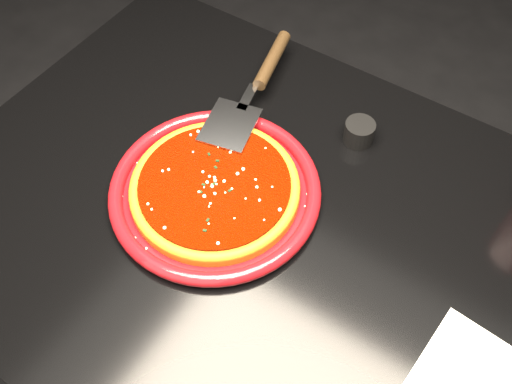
# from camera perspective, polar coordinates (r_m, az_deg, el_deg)

# --- Properties ---
(table) EXTENTS (1.20, 0.80, 0.75)m
(table) POSITION_cam_1_polar(r_m,az_deg,el_deg) (1.23, 2.78, -13.69)
(table) COLOR black
(table) RESTS_ON floor
(plate) EXTENTS (0.41, 0.41, 0.03)m
(plate) POSITION_cam_1_polar(r_m,az_deg,el_deg) (0.93, -4.11, 0.15)
(plate) COLOR maroon
(plate) RESTS_ON table
(pizza_crust) EXTENTS (0.33, 0.33, 0.01)m
(pizza_crust) POSITION_cam_1_polar(r_m,az_deg,el_deg) (0.93, -4.13, 0.29)
(pizza_crust) COLOR #885A12
(pizza_crust) RESTS_ON plate
(pizza_crust_rim) EXTENTS (0.33, 0.33, 0.02)m
(pizza_crust_rim) POSITION_cam_1_polar(r_m,az_deg,el_deg) (0.92, -4.15, 0.54)
(pizza_crust_rim) COLOR #885A12
(pizza_crust_rim) RESTS_ON plate
(pizza_sauce) EXTENTS (0.29, 0.29, 0.01)m
(pizza_sauce) POSITION_cam_1_polar(r_m,az_deg,el_deg) (0.92, -4.17, 0.72)
(pizza_sauce) COLOR #6C0F00
(pizza_sauce) RESTS_ON plate
(parmesan_dusting) EXTENTS (0.24, 0.24, 0.01)m
(parmesan_dusting) POSITION_cam_1_polar(r_m,az_deg,el_deg) (0.91, -4.20, 0.98)
(parmesan_dusting) COLOR #FFF4C3
(parmesan_dusting) RESTS_ON plate
(basil_flecks) EXTENTS (0.22, 0.22, 0.00)m
(basil_flecks) POSITION_cam_1_polar(r_m,az_deg,el_deg) (0.91, -4.19, 0.94)
(basil_flecks) COLOR black
(basil_flecks) RESTS_ON plate
(pizza_server) EXTENTS (0.18, 0.37, 0.03)m
(pizza_server) POSITION_cam_1_polar(r_m,az_deg,el_deg) (1.03, -0.22, 10.32)
(pizza_server) COLOR #B8BABF
(pizza_server) RESTS_ON plate
(ramekin) EXTENTS (0.06, 0.06, 0.04)m
(ramekin) POSITION_cam_1_polar(r_m,az_deg,el_deg) (1.01, 10.27, 5.91)
(ramekin) COLOR black
(ramekin) RESTS_ON table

